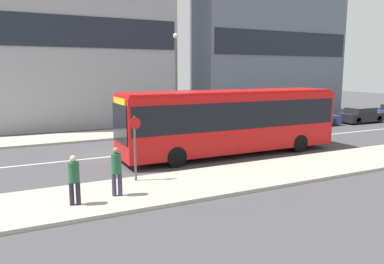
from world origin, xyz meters
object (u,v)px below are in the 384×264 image
parked_car_0 (265,122)px  pedestrian_near_stop (74,177)px  pedestrian_down_pavement (117,168)px  street_lamp (176,72)px  bus_stop_sign (135,143)px  parked_car_2 (361,115)px  city_bus (231,118)px  parked_car_1 (313,118)px

parked_car_0 → pedestrian_near_stop: 18.32m
pedestrian_down_pavement → street_lamp: size_ratio=0.25×
bus_stop_sign → street_lamp: street_lamp is taller
parked_car_2 → pedestrian_near_stop: size_ratio=2.51×
parked_car_0 → bus_stop_sign: bearing=-145.9°
pedestrian_down_pavement → street_lamp: 14.66m
parked_car_2 → pedestrian_near_stop: 26.95m
city_bus → parked_car_2: (16.40, 5.46, -1.31)m
street_lamp → pedestrian_near_stop: bearing=-126.0°
pedestrian_down_pavement → bus_stop_sign: bus_stop_sign is taller
pedestrian_near_stop → bus_stop_sign: (2.56, 1.72, 0.57)m
parked_car_1 → street_lamp: 11.80m
parked_car_0 → street_lamp: street_lamp is taller
pedestrian_near_stop → parked_car_0: bearing=49.9°
pedestrian_down_pavement → bus_stop_sign: (1.12, 1.44, 0.52)m
bus_stop_sign → street_lamp: 12.78m
city_bus → pedestrian_down_pavement: (-7.19, -4.24, -0.83)m
city_bus → pedestrian_down_pavement: size_ratio=6.96×
parked_car_0 → pedestrian_down_pavement: (-13.74, -9.97, 0.45)m
bus_stop_sign → street_lamp: bearing=58.9°
bus_stop_sign → street_lamp: (6.45, 10.71, 2.66)m
parked_car_0 → street_lamp: bearing=160.6°
pedestrian_near_stop → parked_car_1: bearing=43.2°
pedestrian_near_stop → street_lamp: (9.01, 12.42, 3.23)m
parked_car_2 → bus_stop_sign: bus_stop_sign is taller
parked_car_2 → city_bus: bearing=-161.6°
pedestrian_down_pavement → street_lamp: (7.58, 12.15, 3.18)m
parked_car_1 → parked_car_0: bearing=-178.6°
parked_car_1 → pedestrian_down_pavement: (-18.61, -10.08, 0.46)m
city_bus → parked_car_1: (11.42, 5.84, -1.29)m
city_bus → parked_car_1: city_bus is taller
city_bus → parked_car_2: bearing=21.9°
city_bus → bus_stop_sign: 6.69m
parked_car_1 → pedestrian_near_stop: bearing=-152.7°
parked_car_1 → pedestrian_down_pavement: bearing=-151.6°
pedestrian_near_stop → pedestrian_down_pavement: size_ratio=0.95×
city_bus → parked_car_0: bearing=44.7°
parked_car_0 → parked_car_1: size_ratio=1.02×
pedestrian_near_stop → pedestrian_down_pavement: 1.46m
city_bus → bus_stop_sign: size_ratio=4.65×
city_bus → parked_car_1: size_ratio=2.82×
parked_car_2 → bus_stop_sign: size_ratio=1.60×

